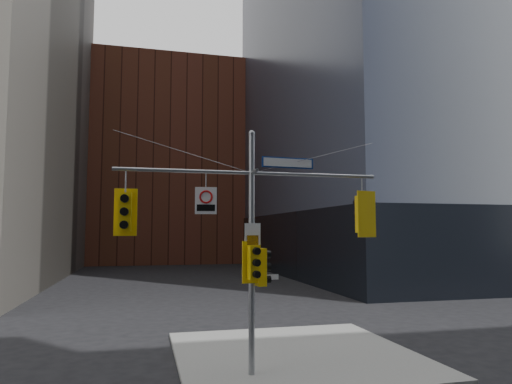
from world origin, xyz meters
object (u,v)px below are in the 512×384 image
signal_assembly (252,226)px  traffic_light_west_arm (125,212)px  traffic_light_east_arm (363,214)px  street_sign_blade (288,163)px  regulatory_sign_arm (206,200)px  traffic_light_pole_side (262,267)px  traffic_light_pole_front (254,262)px

signal_assembly → traffic_light_west_arm: signal_assembly is taller
traffic_light_east_arm → signal_assembly: bearing=-12.4°
traffic_light_west_arm → street_sign_blade: street_sign_blade is taller
signal_assembly → regulatory_sign_arm: (-1.37, -0.02, 0.76)m
traffic_light_west_arm → traffic_light_pole_side: size_ratio=1.21×
traffic_light_west_arm → traffic_light_east_arm: bearing=2.9°
signal_assembly → traffic_light_east_arm: 3.62m
signal_assembly → traffic_light_pole_front: (-0.00, -0.27, -1.05)m
street_sign_blade → traffic_light_pole_side: bearing=175.0°
traffic_light_west_arm → street_sign_blade: bearing=2.9°
traffic_light_west_arm → signal_assembly: bearing=2.8°
traffic_light_east_arm → street_sign_blade: street_sign_blade is taller
traffic_light_west_arm → street_sign_blade: size_ratio=0.80×
street_sign_blade → regulatory_sign_arm: 2.77m
traffic_light_pole_side → traffic_light_pole_front: 0.46m
signal_assembly → traffic_light_east_arm: size_ratio=5.54×
traffic_light_west_arm → traffic_light_pole_front: traffic_light_west_arm is taller
traffic_light_east_arm → traffic_light_pole_front: traffic_light_east_arm is taller
signal_assembly → street_sign_blade: size_ratio=4.77×
street_sign_blade → regulatory_sign_arm: (-2.50, -0.02, -1.17)m
traffic_light_pole_side → traffic_light_east_arm: bearing=-96.6°
street_sign_blade → regulatory_sign_arm: bearing=176.1°
signal_assembly → traffic_light_pole_side: bearing=2.2°
traffic_light_pole_side → traffic_light_pole_front: (-0.33, -0.28, 0.16)m
signal_assembly → traffic_light_pole_side: signal_assembly is taller
signal_assembly → traffic_light_west_arm: (-3.62, 0.01, 0.38)m
traffic_light_west_arm → traffic_light_pole_front: 3.90m
signal_assembly → traffic_light_west_arm: size_ratio=5.99×
traffic_light_pole_front → street_sign_blade: (1.14, 0.27, 2.98)m
signal_assembly → traffic_light_pole_side: 1.25m
traffic_light_east_arm → regulatory_sign_arm: bearing=-12.2°
traffic_light_east_arm → regulatory_sign_arm: size_ratio=1.84×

